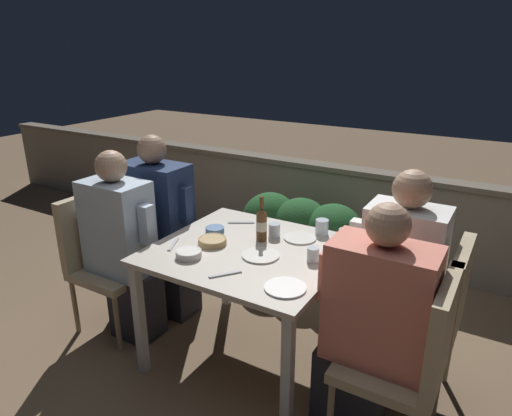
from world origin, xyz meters
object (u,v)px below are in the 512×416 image
(chair_left_far, at_px, (140,234))
(chair_right_near, at_px, (415,352))
(person_blue_shirt, at_px, (124,247))
(beer_bottle, at_px, (261,224))
(chair_right_far, at_px, (433,311))
(person_navy_jumper, at_px, (161,227))
(person_white_polo, at_px, (394,285))
(person_coral_top, at_px, (370,326))
(chair_left_near, at_px, (102,251))

(chair_left_far, height_order, chair_right_near, same)
(person_blue_shirt, distance_m, beer_bottle, 0.90)
(chair_left_far, distance_m, chair_right_far, 1.99)
(person_navy_jumper, bearing_deg, person_white_polo, 0.73)
(chair_right_near, relative_size, person_coral_top, 0.76)
(chair_right_near, relative_size, beer_bottle, 3.40)
(chair_right_far, bearing_deg, chair_right_near, -90.90)
(person_blue_shirt, height_order, chair_right_far, person_blue_shirt)
(chair_right_near, xyz_separation_m, beer_bottle, (-0.97, 0.33, 0.30))
(person_navy_jumper, height_order, person_coral_top, person_navy_jumper)
(person_white_polo, bearing_deg, beer_bottle, -176.03)
(beer_bottle, bearing_deg, person_coral_top, -23.15)
(chair_left_far, bearing_deg, person_navy_jumper, 0.00)
(chair_left_near, xyz_separation_m, person_white_polo, (1.80, 0.36, 0.09))
(person_navy_jumper, relative_size, person_coral_top, 1.05)
(person_coral_top, distance_m, beer_bottle, 0.86)
(person_coral_top, bearing_deg, chair_right_near, 0.00)
(person_white_polo, bearing_deg, chair_right_near, -62.33)
(person_blue_shirt, xyz_separation_m, person_white_polo, (1.59, 0.36, 0.02))
(person_white_polo, bearing_deg, chair_right_far, 0.00)
(chair_left_far, bearing_deg, chair_right_far, 0.58)
(beer_bottle, bearing_deg, chair_right_near, -18.59)
(chair_left_near, height_order, person_blue_shirt, person_blue_shirt)
(chair_right_near, xyz_separation_m, chair_right_far, (0.01, 0.38, 0.00))
(chair_right_near, relative_size, person_white_polo, 0.73)
(person_white_polo, height_order, beer_bottle, person_white_polo)
(chair_left_near, bearing_deg, person_navy_jumper, 56.74)
(chair_left_far, xyz_separation_m, chair_right_far, (1.99, 0.02, 0.00))
(person_blue_shirt, relative_size, chair_right_near, 1.35)
(person_coral_top, relative_size, beer_bottle, 4.49)
(chair_left_far, xyz_separation_m, chair_right_near, (1.98, -0.36, 0.00))
(chair_left_far, distance_m, person_white_polo, 1.78)
(chair_left_near, distance_m, chair_right_far, 2.03)
(chair_left_near, relative_size, chair_right_near, 1.00)
(chair_right_near, bearing_deg, chair_left_far, 169.72)
(chair_left_near, bearing_deg, beer_bottle, 16.40)
(person_coral_top, height_order, person_white_polo, person_white_polo)
(chair_right_near, height_order, person_white_polo, person_white_polo)
(person_blue_shirt, xyz_separation_m, chair_right_far, (1.80, 0.36, -0.08))
(chair_left_near, height_order, person_white_polo, person_white_polo)
(person_blue_shirt, height_order, person_white_polo, person_white_polo)
(person_navy_jumper, distance_m, chair_right_far, 1.79)
(person_navy_jumper, bearing_deg, chair_left_far, -180.00)
(person_white_polo, bearing_deg, person_blue_shirt, -167.40)
(person_navy_jumper, xyz_separation_m, chair_right_near, (1.78, -0.36, -0.09))
(chair_right_near, distance_m, beer_bottle, 1.06)
(chair_left_near, xyz_separation_m, person_navy_jumper, (0.22, 0.34, 0.09))
(chair_left_near, distance_m, person_white_polo, 1.84)
(person_coral_top, xyz_separation_m, person_white_polo, (0.01, 0.38, 0.03))
(person_white_polo, bearing_deg, chair_left_near, -168.80)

